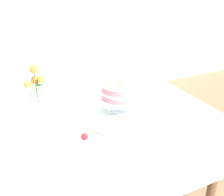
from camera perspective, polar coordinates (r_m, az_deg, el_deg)
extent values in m
cube|color=white|center=(1.65, -1.12, -4.61)|extent=(1.40, 1.00, 0.03)
cube|color=white|center=(1.40, 7.95, -19.45)|extent=(1.40, 0.01, 0.28)
cylinder|color=brown|center=(1.91, 21.71, -15.49)|extent=(0.06, 0.06, 0.71)
cylinder|color=brown|center=(2.08, -21.48, -11.74)|extent=(0.06, 0.06, 0.71)
cylinder|color=brown|center=(2.40, 8.10, -4.83)|extent=(0.06, 0.06, 0.71)
cube|color=white|center=(1.70, 1.51, -2.96)|extent=(0.37, 0.37, 0.00)
cylinder|color=silver|center=(1.70, 1.51, -2.77)|extent=(0.11, 0.11, 0.01)
cylinder|color=silver|center=(1.68, 1.53, -1.49)|extent=(0.03, 0.03, 0.07)
cylinder|color=silver|center=(1.66, 1.55, -0.15)|extent=(0.29, 0.29, 0.01)
cylinder|color=#CC7A84|center=(1.65, 1.56, 0.59)|extent=(0.22, 0.22, 0.04)
cylinder|color=beige|center=(1.64, 1.57, 1.44)|extent=(0.22, 0.22, 0.02)
cylinder|color=#CC7A84|center=(1.63, 1.58, 2.30)|extent=(0.22, 0.22, 0.04)
cylinder|color=beige|center=(1.62, 1.59, 3.16)|extent=(0.23, 0.23, 0.02)
ellipsoid|color=pink|center=(1.62, 1.29, 3.53)|extent=(0.03, 0.03, 0.00)
ellipsoid|color=#E56B51|center=(1.60, 2.22, 3.32)|extent=(0.03, 0.02, 0.01)
ellipsoid|color=orange|center=(1.61, -1.15, 3.46)|extent=(0.03, 0.03, 0.01)
ellipsoid|color=yellow|center=(1.67, 3.14, 4.27)|extent=(0.03, 0.03, 0.00)
ellipsoid|color=#E56B51|center=(1.56, 1.33, 2.63)|extent=(0.03, 0.03, 0.00)
ellipsoid|color=#E56B51|center=(1.56, -0.04, 2.81)|extent=(0.04, 0.03, 0.01)
ellipsoid|color=yellow|center=(1.57, 1.46, 2.90)|extent=(0.04, 0.03, 0.01)
ellipsoid|color=orange|center=(1.61, 4.87, 3.30)|extent=(0.02, 0.03, 0.00)
ellipsoid|color=#E56B51|center=(1.64, 2.51, 3.89)|extent=(0.03, 0.03, 0.01)
cylinder|color=silver|center=(1.69, -15.76, -2.98)|extent=(0.07, 0.07, 0.07)
cone|color=silver|center=(1.66, -16.02, -0.97)|extent=(0.10, 0.10, 0.06)
cylinder|color=#2D6028|center=(1.62, -15.56, 1.64)|extent=(0.03, 0.01, 0.14)
sphere|color=orange|center=(1.59, -15.41, 4.02)|extent=(0.05, 0.05, 0.05)
ellipsoid|color=#236B2D|center=(1.62, -15.99, 2.73)|extent=(0.05, 0.03, 0.01)
cylinder|color=#2D6028|center=(1.65, -16.35, 1.63)|extent=(0.01, 0.03, 0.13)
sphere|color=orange|center=(1.64, -16.63, 3.83)|extent=(0.05, 0.05, 0.05)
ellipsoid|color=#236B2D|center=(1.66, -16.31, 1.26)|extent=(0.02, 0.05, 0.02)
cylinder|color=#2D6028|center=(1.63, -17.29, 1.06)|extent=(0.04, 0.01, 0.12)
sphere|color=orange|center=(1.60, -18.11, 2.94)|extent=(0.05, 0.05, 0.05)
cylinder|color=#2D6028|center=(1.59, -16.41, 2.58)|extent=(0.01, 0.03, 0.22)
sphere|color=orange|center=(1.55, -16.84, 6.17)|extent=(0.05, 0.05, 0.05)
cylinder|color=#2D6028|center=(1.49, -4.00, -7.46)|extent=(0.08, 0.13, 0.01)
sphere|color=red|center=(1.43, -6.08, -8.45)|extent=(0.04, 0.04, 0.04)
ellipsoid|color=yellow|center=(1.90, 15.33, -0.80)|extent=(0.04, 0.04, 0.01)
ellipsoid|color=pink|center=(1.61, -12.73, -5.54)|extent=(0.03, 0.02, 0.00)
ellipsoid|color=orange|center=(1.72, -8.44, -3.02)|extent=(0.04, 0.03, 0.01)
ellipsoid|color=pink|center=(1.93, 5.52, 0.53)|extent=(0.04, 0.03, 0.01)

